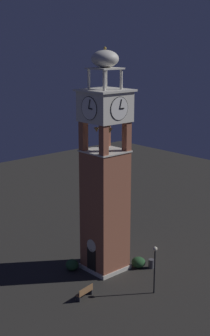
# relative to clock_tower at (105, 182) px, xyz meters

# --- Properties ---
(ground) EXTENTS (80.00, 80.00, 0.00)m
(ground) POSITION_rel_clock_tower_xyz_m (0.00, 0.00, -7.81)
(ground) COLOR #2A2925
(clock_tower) EXTENTS (3.66, 3.66, 18.80)m
(clock_tower) POSITION_rel_clock_tower_xyz_m (0.00, 0.00, 0.00)
(clock_tower) COLOR #93543D
(clock_tower) RESTS_ON ground
(park_bench) EXTENTS (0.72, 1.65, 0.95)m
(park_bench) POSITION_rel_clock_tower_xyz_m (2.76, -4.58, -7.33)
(park_bench) COLOR brown
(park_bench) RESTS_ON ground
(lamp_post) EXTENTS (0.36, 0.36, 3.93)m
(lamp_post) POSITION_rel_clock_tower_xyz_m (5.81, -0.04, -5.10)
(lamp_post) COLOR black
(lamp_post) RESTS_ON ground
(trash_bin) EXTENTS (0.52, 0.52, 0.80)m
(trash_bin) POSITION_rel_clock_tower_xyz_m (2.69, 3.03, -7.41)
(trash_bin) COLOR #4C4C51
(trash_bin) RESTS_ON ground
(shrub_near_entry) EXTENTS (1.11, 1.11, 0.97)m
(shrub_near_entry) POSITION_rel_clock_tower_xyz_m (-1.62, -2.37, -7.33)
(shrub_near_entry) COLOR #234C28
(shrub_near_entry) RESTS_ON ground
(shrub_left_of_tower) EXTENTS (1.22, 1.22, 0.91)m
(shrub_left_of_tower) POSITION_rel_clock_tower_xyz_m (1.81, 2.32, -7.36)
(shrub_left_of_tower) COLOR #234C28
(shrub_left_of_tower) RESTS_ON ground
(shrub_behind_bench) EXTENTS (1.00, 1.00, 0.74)m
(shrub_behind_bench) POSITION_rel_clock_tower_xyz_m (-2.40, 3.57, -7.44)
(shrub_behind_bench) COLOR #234C28
(shrub_behind_bench) RESTS_ON ground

